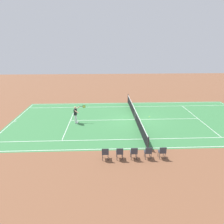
# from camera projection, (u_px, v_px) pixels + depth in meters

# --- Properties ---
(ground_plane) EXTENTS (60.00, 60.00, 0.00)m
(ground_plane) POSITION_uv_depth(u_px,v_px,m) (135.00, 120.00, 18.99)
(ground_plane) COLOR brown
(court_slab) EXTENTS (24.20, 11.40, 0.00)m
(court_slab) POSITION_uv_depth(u_px,v_px,m) (135.00, 120.00, 18.99)
(court_slab) COLOR #387A42
(court_slab) RESTS_ON ground_plane
(court_line_markings) EXTENTS (23.85, 11.05, 0.01)m
(court_line_markings) POSITION_uv_depth(u_px,v_px,m) (135.00, 120.00, 18.99)
(court_line_markings) COLOR white
(court_line_markings) RESTS_ON ground_plane
(tennis_net) EXTENTS (0.10, 11.70, 1.08)m
(tennis_net) POSITION_uv_depth(u_px,v_px,m) (135.00, 115.00, 18.82)
(tennis_net) COLOR #2D2D33
(tennis_net) RESTS_ON ground_plane
(tennis_player_near) EXTENTS (1.09, 0.78, 1.70)m
(tennis_player_near) POSITION_uv_depth(u_px,v_px,m) (76.00, 114.00, 17.89)
(tennis_player_near) COLOR white
(tennis_player_near) RESTS_ON ground_plane
(tennis_ball) EXTENTS (0.07, 0.07, 0.07)m
(tennis_ball) POSITION_uv_depth(u_px,v_px,m) (149.00, 117.00, 19.58)
(tennis_ball) COLOR #CCE01E
(tennis_ball) RESTS_ON ground_plane
(spectator_chair_0) EXTENTS (0.44, 0.44, 0.88)m
(spectator_chair_0) POSITION_uv_depth(u_px,v_px,m) (162.00, 151.00, 12.43)
(spectator_chair_0) COLOR #38383D
(spectator_chair_0) RESTS_ON ground_plane
(spectator_chair_1) EXTENTS (0.44, 0.44, 0.88)m
(spectator_chair_1) POSITION_uv_depth(u_px,v_px,m) (148.00, 152.00, 12.39)
(spectator_chair_1) COLOR #38383D
(spectator_chair_1) RESTS_ON ground_plane
(spectator_chair_2) EXTENTS (0.44, 0.44, 0.88)m
(spectator_chair_2) POSITION_uv_depth(u_px,v_px,m) (134.00, 152.00, 12.35)
(spectator_chair_2) COLOR #38383D
(spectator_chair_2) RESTS_ON ground_plane
(spectator_chair_3) EXTENTS (0.44, 0.44, 0.88)m
(spectator_chair_3) POSITION_uv_depth(u_px,v_px,m) (120.00, 152.00, 12.32)
(spectator_chair_3) COLOR #38383D
(spectator_chair_3) RESTS_ON ground_plane
(spectator_chair_4) EXTENTS (0.44, 0.44, 0.88)m
(spectator_chair_4) POSITION_uv_depth(u_px,v_px,m) (105.00, 153.00, 12.28)
(spectator_chair_4) COLOR #38383D
(spectator_chair_4) RESTS_ON ground_plane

